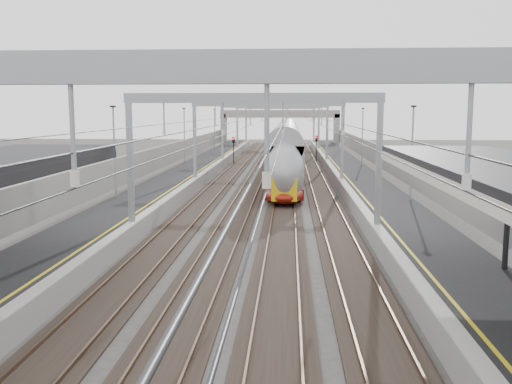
# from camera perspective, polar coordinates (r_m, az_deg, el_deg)

# --- Properties ---
(platform_left) EXTENTS (4.00, 120.00, 1.00)m
(platform_left) POSITION_cam_1_polar(r_m,az_deg,el_deg) (52.94, -7.37, 1.30)
(platform_left) COLOR black
(platform_left) RESTS_ON ground
(platform_right) EXTENTS (4.00, 120.00, 1.00)m
(platform_right) POSITION_cam_1_polar(r_m,az_deg,el_deg) (52.37, 10.10, 1.17)
(platform_right) COLOR black
(platform_right) RESTS_ON ground
(tracks) EXTENTS (11.40, 140.00, 0.20)m
(tracks) POSITION_cam_1_polar(r_m,az_deg,el_deg) (52.10, 1.32, 0.75)
(tracks) COLOR black
(tracks) RESTS_ON ground
(overhead_line) EXTENTS (13.00, 140.00, 6.60)m
(overhead_line) POSITION_cam_1_polar(r_m,az_deg,el_deg) (58.29, 1.58, 7.54)
(overhead_line) COLOR gray
(overhead_line) RESTS_ON platform_left
(overbridge) EXTENTS (22.00, 2.20, 6.90)m
(overbridge) POSITION_cam_1_polar(r_m,az_deg,el_deg) (106.67, 2.41, 7.34)
(overbridge) COLOR gray
(overbridge) RESTS_ON ground
(wall_left) EXTENTS (0.30, 120.00, 3.20)m
(wall_left) POSITION_cam_1_polar(r_m,az_deg,el_deg) (53.51, -10.76, 2.48)
(wall_left) COLOR gray
(wall_left) RESTS_ON ground
(wall_right) EXTENTS (0.30, 120.00, 3.20)m
(wall_right) POSITION_cam_1_polar(r_m,az_deg,el_deg) (52.73, 13.59, 2.31)
(wall_right) COLOR gray
(wall_right) RESTS_ON ground
(train) EXTENTS (2.84, 51.72, 4.48)m
(train) POSITION_cam_1_polar(r_m,az_deg,el_deg) (62.83, 3.06, 3.96)
(train) COLOR maroon
(train) RESTS_ON ground
(signal_green) EXTENTS (0.32, 0.32, 3.48)m
(signal_green) POSITION_cam_1_polar(r_m,az_deg,el_deg) (71.95, -2.26, 4.67)
(signal_green) COLOR black
(signal_green) RESTS_ON ground
(signal_red_near) EXTENTS (0.32, 0.32, 3.48)m
(signal_red_near) POSITION_cam_1_polar(r_m,az_deg,el_deg) (78.58, 4.38, 4.94)
(signal_red_near) COLOR black
(signal_red_near) RESTS_ON ground
(signal_red_far) EXTENTS (0.32, 0.32, 3.48)m
(signal_red_far) POSITION_cam_1_polar(r_m,az_deg,el_deg) (76.66, 6.05, 4.84)
(signal_red_far) COLOR black
(signal_red_far) RESTS_ON ground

